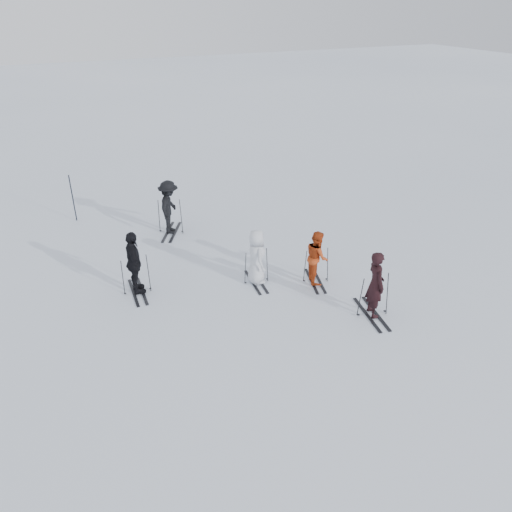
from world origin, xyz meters
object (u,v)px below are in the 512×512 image
(skier_uphill_left, at_px, (134,264))
(skier_uphill_far, at_px, (169,208))
(piste_marker, at_px, (73,198))
(skier_grey, at_px, (256,257))
(skier_red, at_px, (317,258))
(skier_near_dark, at_px, (375,285))

(skier_uphill_left, relative_size, skier_uphill_far, 0.98)
(skier_uphill_left, relative_size, piste_marker, 1.05)
(skier_grey, distance_m, piste_marker, 8.51)
(skier_uphill_left, bearing_deg, skier_red, -104.78)
(skier_grey, relative_size, skier_uphill_left, 0.89)
(skier_red, distance_m, piste_marker, 10.07)
(skier_red, xyz_separation_m, skier_uphill_far, (-3.09, 5.32, 0.16))
(skier_uphill_left, bearing_deg, piste_marker, 11.88)
(skier_grey, bearing_deg, skier_red, -106.34)
(skier_red, height_order, skier_uphill_far, skier_uphill_far)
(skier_near_dark, bearing_deg, skier_red, 23.80)
(skier_near_dark, relative_size, skier_uphill_left, 0.99)
(skier_near_dark, xyz_separation_m, skier_uphill_far, (-3.59, 7.54, 0.03))
(skier_red, relative_size, piste_marker, 0.90)
(skier_grey, distance_m, skier_uphill_far, 4.81)
(piste_marker, bearing_deg, skier_red, -52.20)
(skier_near_dark, distance_m, piste_marker, 12.17)
(skier_grey, height_order, skier_uphill_left, skier_uphill_left)
(skier_grey, relative_size, piste_marker, 0.93)
(skier_red, distance_m, skier_uphill_left, 5.44)
(skier_uphill_far, bearing_deg, skier_uphill_left, 178.89)
(skier_uphill_left, xyz_separation_m, piste_marker, (-0.99, 6.31, -0.04))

